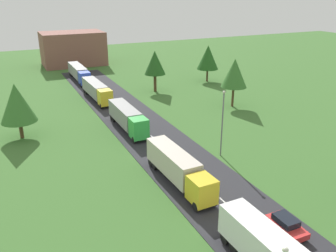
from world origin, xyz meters
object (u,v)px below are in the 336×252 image
Objects in this scene: lamppost_second at (222,121)px; tree_elm at (155,63)px; tree_pine at (208,57)px; truck_second at (178,167)px; truck_fifth at (79,72)px; tree_maple at (234,73)px; truck_fourth at (97,90)px; car_second at (286,225)px; truck_third at (127,117)px; tree_ash at (17,103)px; distant_building at (73,49)px.

lamppost_second is 33.89m from tree_elm.
tree_elm is (-15.14, -2.87, 0.45)m from tree_pine.
truck_second is 1.45× the size of tree_pine.
tree_maple is (22.24, -33.45, 4.45)m from truck_fifth.
tree_maple reaches higher than truck_fourth.
tree_maple is at bearing 62.38° from car_second.
truck_fifth is at bearing 153.10° from tree_pine.
tree_maple is (22.63, 21.37, 4.42)m from truck_second.
truck_fifth is at bearing 89.59° from truck_second.
tree_elm is (13.09, 19.07, 4.23)m from truck_third.
truck_fourth is 0.93× the size of truck_fifth.
tree_elm is at bearing 81.78° from lamppost_second.
tree_ash is 0.48× the size of distant_building.
distant_building is (-19.30, 53.84, -1.74)m from tree_maple.
tree_maple is (17.59, 33.62, 5.69)m from car_second.
tree_elm is at bearing 55.54° from truck_third.
tree_elm is (13.04, -17.17, 4.26)m from truck_fifth.
tree_pine is 1.03× the size of tree_ash.
truck_fifth is at bearing 93.96° from car_second.
truck_fourth is at bearing 43.28° from tree_ash.
tree_maple is at bearing 7.16° from truck_third.
lamppost_second is at bearing -118.77° from tree_pine.
truck_third is 3.11× the size of car_second.
truck_second reaches higher than car_second.
truck_fourth is 17.90m from truck_fifth.
car_second is 0.47× the size of tree_ash.
tree_maple reaches higher than truck_second.
tree_maple is at bearing -34.66° from truck_fourth.
tree_pine is (19.98, 36.39, 0.83)m from lamppost_second.
tree_maple reaches higher than car_second.
tree_maple is at bearing -70.28° from distant_building.
truck_fourth is 13.98m from tree_elm.
truck_fifth is 67.24m from car_second.
truck_fifth is at bearing 89.93° from truck_third.
distant_building reaches higher than lamppost_second.
tree_maple reaches higher than truck_third.
truck_fourth is at bearing -172.80° from tree_pine.
lamppost_second is (8.46, -32.80, 2.99)m from truck_fourth.
tree_maple reaches higher than truck_fifth.
lamppost_second reaches higher than truck_fifth.
truck_fourth is (0.14, 36.92, -0.04)m from truck_second.
car_second is at bearing -67.65° from truck_second.
truck_second is 40.19m from tree_elm.
tree_maple reaches higher than tree_elm.
tree_ash is at bearing -115.87° from truck_fifth.
car_second is at bearing -117.62° from tree_maple.
tree_pine reaches higher than tree_ash.
lamppost_second is at bearing -60.28° from truck_third.
truck_second is at bearing -109.65° from tree_elm.
truck_second is 0.92× the size of truck_fourth.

